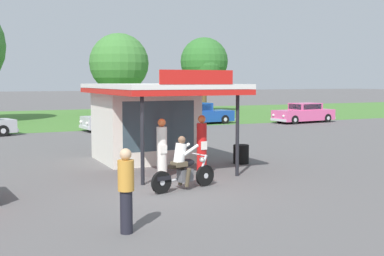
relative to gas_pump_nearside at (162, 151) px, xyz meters
The scene contains 13 objects.
ground_plane 1.92m from the gas_pump_nearside, 103.23° to the right, with size 300.00×300.00×0.00m, color #5B5959.
grass_verge_strip 28.36m from the gas_pump_nearside, 90.79° to the left, with size 120.00×24.00×0.01m, color #477A33.
service_station_kiosk 3.54m from the gas_pump_nearside, 77.78° to the left, with size 4.22×6.77×3.50m.
gas_pump_nearside is the anchor object (origin of this frame).
gas_pump_offside 1.45m from the gas_pump_nearside, ahead, with size 0.44×0.44×2.01m.
motorcycle_with_rider 1.94m from the gas_pump_nearside, 93.24° to the right, with size 2.20×0.80×1.58m.
parked_car_back_row_centre_right 20.35m from the gas_pump_nearside, 60.95° to the left, with size 5.60×2.18×1.57m.
parked_car_back_row_right 16.18m from the gas_pump_nearside, 77.99° to the left, with size 4.98×2.34×1.50m.
parked_car_second_row_spare 23.65m from the gas_pump_nearside, 41.02° to the left, with size 5.27×2.23×1.49m.
bystander_leaning_by_kiosk 5.87m from the gas_pump_nearside, 118.80° to the right, with size 0.34×0.34×1.78m.
tree_oak_far_right 31.58m from the gas_pump_nearside, 76.09° to the left, with size 5.58×5.58×7.67m.
tree_oak_distant_spare 34.77m from the gas_pump_nearside, 61.13° to the left, with size 4.86×4.86×7.63m.
spare_tire_stack 4.04m from the gas_pump_nearside, 19.27° to the left, with size 0.60×0.60×0.72m.
Camera 1 is at (-5.40, -13.03, 3.14)m, focal length 45.71 mm.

